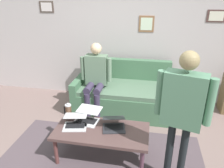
{
  "coord_description": "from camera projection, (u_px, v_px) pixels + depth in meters",
  "views": [
    {
      "loc": [
        -0.54,
        2.01,
        2.08
      ],
      "look_at": [
        0.01,
        -0.9,
        0.8
      ],
      "focal_mm": 34.69,
      "sensor_mm": 36.0,
      "label": 1
    }
  ],
  "objects": [
    {
      "name": "laptop_right",
      "position": [
        75.0,
        123.0,
        2.85
      ],
      "size": [
        0.36,
        0.37,
        0.14
      ],
      "color": "silver",
      "rests_on": "coffee_table"
    },
    {
      "name": "french_press",
      "position": [
        68.0,
        111.0,
        3.02
      ],
      "size": [
        0.11,
        0.09,
        0.23
      ],
      "color": "#4C3323",
      "rests_on": "coffee_table"
    },
    {
      "name": "person_standing",
      "position": [
        183.0,
        106.0,
        2.16
      ],
      "size": [
        0.56,
        0.28,
        1.59
      ],
      "color": "black",
      "rests_on": "ground_plane"
    },
    {
      "name": "coffee_table",
      "position": [
        101.0,
        133.0,
        2.8
      ],
      "size": [
        1.21,
        0.59,
        0.43
      ],
      "color": "#4E3736",
      "rests_on": "ground_plane"
    },
    {
      "name": "laptop_left",
      "position": [
        87.0,
        117.0,
        2.98
      ],
      "size": [
        0.37,
        0.4,
        0.14
      ],
      "color": "silver",
      "rests_on": "coffee_table"
    },
    {
      "name": "area_rug",
      "position": [
        100.0,
        161.0,
        2.86
      ],
      "size": [
        2.69,
        1.54,
        0.01
      ],
      "primitive_type": "cube",
      "color": "#504248",
      "rests_on": "ground_plane"
    },
    {
      "name": "laptop_center",
      "position": [
        114.0,
        124.0,
        2.82
      ],
      "size": [
        0.35,
        0.36,
        0.16
      ],
      "color": "#28282D",
      "rests_on": "coffee_table"
    },
    {
      "name": "couch",
      "position": [
        123.0,
        94.0,
        4.04
      ],
      "size": [
        1.71,
        0.92,
        0.88
      ],
      "color": "#446C4E",
      "rests_on": "ground_plane"
    },
    {
      "name": "person_seated",
      "position": [
        96.0,
        76.0,
        3.74
      ],
      "size": [
        0.55,
        0.51,
        1.28
      ],
      "color": "#362D45",
      "rests_on": "ground_plane"
    },
    {
      "name": "back_wall",
      "position": [
        125.0,
        32.0,
        4.18
      ],
      "size": [
        7.04,
        0.11,
        2.7
      ],
      "color": "#BDB0B3",
      "rests_on": "ground_plane"
    }
  ]
}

